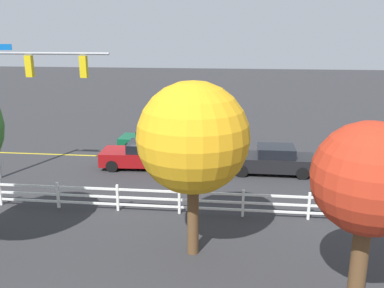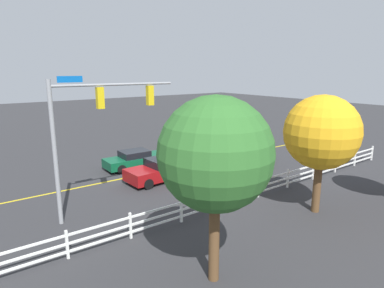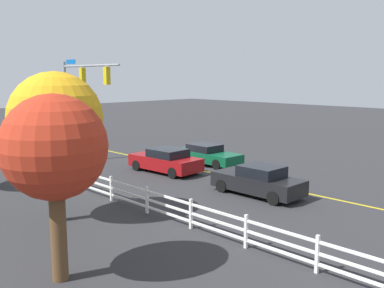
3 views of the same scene
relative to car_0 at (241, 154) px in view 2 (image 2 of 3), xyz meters
name	(u,v)px [view 2 (image 2 of 3)]	position (x,y,z in m)	size (l,w,h in m)	color
ground_plane	(146,174)	(7.17, -1.95, -0.70)	(120.00, 120.00, 0.00)	#2D2D30
lane_center_stripe	(192,164)	(3.17, -1.95, -0.69)	(28.00, 0.16, 0.01)	gold
signal_assembly	(92,120)	(12.15, 2.33, 3.99)	(6.21, 0.38, 6.70)	gray
car_0	(241,154)	(0.00, 0.00, 0.00)	(4.51, 1.91, 1.46)	black
car_1	(162,170)	(6.94, -0.20, 0.00)	(4.62, 2.22, 1.43)	maroon
car_2	(137,159)	(6.89, -3.70, -0.08)	(4.81, 1.94, 1.28)	#0C4C2D
white_rail_fence	(258,187)	(4.17, 5.55, -0.10)	(26.10, 0.10, 1.15)	white
tree_0	(322,133)	(3.27, 8.57, 3.33)	(3.60, 3.60, 5.85)	brown
tree_2	(215,154)	(10.96, 9.77, 3.68)	(3.69, 3.69, 6.25)	brown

